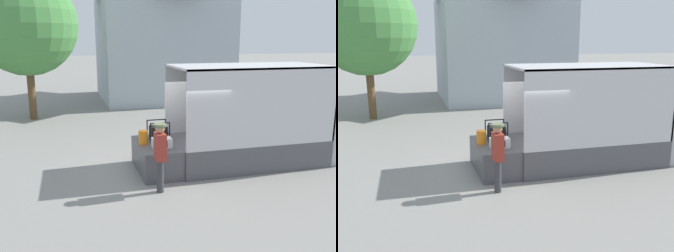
{
  "view_description": "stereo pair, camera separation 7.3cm",
  "coord_description": "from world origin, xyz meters",
  "views": [
    {
      "loc": [
        -2.99,
        -10.27,
        3.82
      ],
      "look_at": [
        -0.26,
        -0.2,
        1.39
      ],
      "focal_mm": 40.0,
      "sensor_mm": 36.0,
      "label": 1
    },
    {
      "loc": [
        -2.92,
        -10.29,
        3.82
      ],
      "look_at": [
        -0.26,
        -0.2,
        1.39
      ],
      "focal_mm": 40.0,
      "sensor_mm": 36.0,
      "label": 2
    }
  ],
  "objects": [
    {
      "name": "worker_person",
      "position": [
        -0.84,
        -1.59,
        1.11
      ],
      "size": [
        0.32,
        0.44,
        1.79
      ],
      "color": "#38383D",
      "rests_on": "ground"
    },
    {
      "name": "tailgate_deck",
      "position": [
        -0.56,
        0.0,
        0.42
      ],
      "size": [
        1.12,
        2.15,
        0.84
      ],
      "primitive_type": "cube",
      "color": "#4C4C51",
      "rests_on": "ground"
    },
    {
      "name": "microwave",
      "position": [
        -0.51,
        -0.45,
        0.97
      ],
      "size": [
        0.54,
        0.36,
        0.28
      ],
      "color": "white",
      "rests_on": "tailgate_deck"
    },
    {
      "name": "box_truck",
      "position": [
        3.98,
        0.0,
        0.98
      ],
      "size": [
        6.74,
        2.27,
        3.06
      ],
      "color": "#B2B2B7",
      "rests_on": "ground"
    },
    {
      "name": "ground_plane",
      "position": [
        0.0,
        0.0,
        0.0
      ],
      "size": [
        160.0,
        160.0,
        0.0
      ],
      "primitive_type": "plane",
      "color": "gray"
    },
    {
      "name": "orange_bucket",
      "position": [
        -0.94,
        0.04,
        1.03
      ],
      "size": [
        0.27,
        0.27,
        0.39
      ],
      "color": "orange",
      "rests_on": "tailgate_deck"
    },
    {
      "name": "house_backdrop",
      "position": [
        3.01,
        13.85,
        4.4
      ],
      "size": [
        8.0,
        8.08,
        8.63
      ],
      "color": "#A8B2BC",
      "rests_on": "ground"
    },
    {
      "name": "street_tree",
      "position": [
        -4.64,
        8.73,
        4.46
      ],
      "size": [
        4.74,
        4.74,
        6.84
      ],
      "color": "brown",
      "rests_on": "ground"
    },
    {
      "name": "portable_generator",
      "position": [
        -0.39,
        0.38,
        1.06
      ],
      "size": [
        0.61,
        0.53,
        0.59
      ],
      "color": "black",
      "rests_on": "tailgate_deck"
    }
  ]
}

